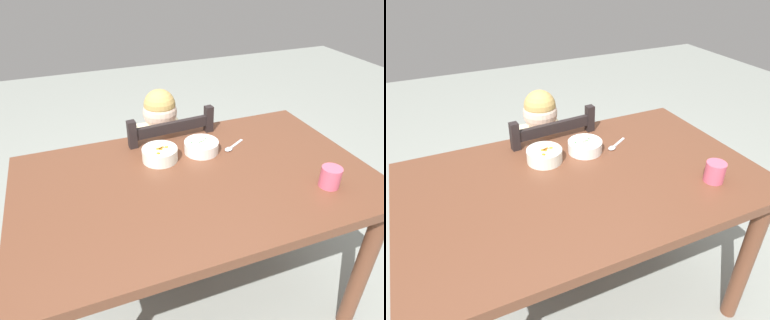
# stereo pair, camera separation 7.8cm
# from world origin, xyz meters

# --- Properties ---
(ground_plane) EXTENTS (8.00, 8.00, 0.00)m
(ground_plane) POSITION_xyz_m (0.00, 0.00, 0.00)
(ground_plane) COLOR gray
(dining_table) EXTENTS (1.39, 0.86, 0.76)m
(dining_table) POSITION_xyz_m (0.00, 0.00, 0.65)
(dining_table) COLOR brown
(dining_table) RESTS_ON ground
(dining_chair) EXTENTS (0.45, 0.45, 0.89)m
(dining_chair) POSITION_xyz_m (-0.00, 0.48, 0.44)
(dining_chair) COLOR black
(dining_chair) RESTS_ON ground
(child_figure) EXTENTS (0.32, 0.31, 0.95)m
(child_figure) POSITION_xyz_m (-0.00, 0.47, 0.62)
(child_figure) COLOR beige
(child_figure) RESTS_ON ground
(bowl_of_peas) EXTENTS (0.15, 0.15, 0.05)m
(bowl_of_peas) POSITION_xyz_m (0.09, 0.18, 0.79)
(bowl_of_peas) COLOR white
(bowl_of_peas) RESTS_ON dining_table
(bowl_of_carrots) EXTENTS (0.15, 0.15, 0.06)m
(bowl_of_carrots) POSITION_xyz_m (-0.10, 0.18, 0.79)
(bowl_of_carrots) COLOR white
(bowl_of_carrots) RESTS_ON dining_table
(spoon) EXTENTS (0.13, 0.09, 0.01)m
(spoon) POSITION_xyz_m (0.23, 0.16, 0.77)
(spoon) COLOR silver
(spoon) RESTS_ON dining_table
(drinking_cup) EXTENTS (0.08, 0.08, 0.08)m
(drinking_cup) POSITION_xyz_m (0.44, -0.23, 0.80)
(drinking_cup) COLOR #D95A76
(drinking_cup) RESTS_ON dining_table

